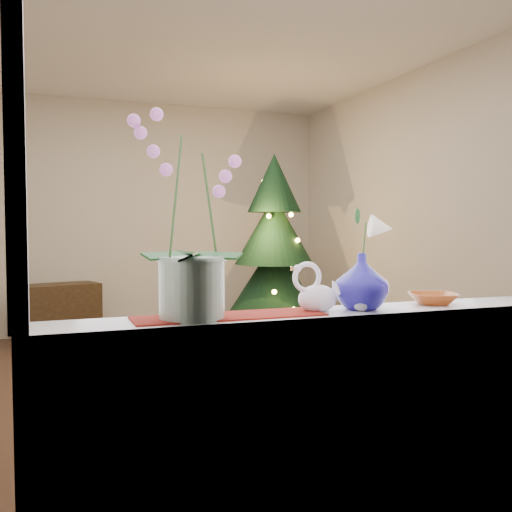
{
  "coord_description": "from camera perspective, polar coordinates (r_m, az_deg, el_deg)",
  "views": [
    {
      "loc": [
        -1.0,
        -4.32,
        1.25
      ],
      "look_at": [
        0.08,
        -1.4,
        1.08
      ],
      "focal_mm": 40.0,
      "sensor_mm": 36.0,
      "label": 1
    }
  ],
  "objects": [
    {
      "name": "ceiling",
      "position": [
        4.67,
        -7.35,
        21.11
      ],
      "size": [
        5.0,
        5.0,
        0.0
      ],
      "primitive_type": "plane",
      "color": "white",
      "rests_on": "wall_back"
    },
    {
      "name": "wall_back",
      "position": [
        6.89,
        -11.91,
        3.79
      ],
      "size": [
        4.5,
        0.1,
        2.7
      ],
      "primitive_type": "cube",
      "color": "beige",
      "rests_on": "ground"
    },
    {
      "name": "xmas_tree",
      "position": [
        6.05,
        1.83,
        0.71
      ],
      "size": [
        1.1,
        1.1,
        2.01
      ],
      "primitive_type": null,
      "rotation": [
        0.0,
        0.0,
        0.0
      ],
      "color": "black",
      "rests_on": "ground"
    },
    {
      "name": "window_apron",
      "position": [
        2.26,
        7.81,
        -17.96
      ],
      "size": [
        2.2,
        0.08,
        0.88
      ],
      "primitive_type": "cube",
      "color": "white",
      "rests_on": "ground"
    },
    {
      "name": "orchid_pot",
      "position": [
        2.01,
        -6.47,
        4.08
      ],
      "size": [
        0.32,
        0.32,
        0.73
      ],
      "primitive_type": null,
      "rotation": [
        0.0,
        0.0,
        0.37
      ],
      "color": "beige",
      "rests_on": "windowsill"
    },
    {
      "name": "wall_front",
      "position": [
        2.08,
        8.51,
        5.8
      ],
      "size": [
        4.5,
        0.1,
        2.7
      ],
      "primitive_type": "cube",
      "color": "beige",
      "rests_on": "ground"
    },
    {
      "name": "ground",
      "position": [
        4.61,
        -7.12,
        -12.73
      ],
      "size": [
        5.0,
        5.0,
        0.0
      ],
      "primitive_type": "plane",
      "color": "#3B2418",
      "rests_on": "ground"
    },
    {
      "name": "blue_vase",
      "position": [
        2.28,
        10.52,
        -2.09
      ],
      "size": [
        0.29,
        0.29,
        0.25
      ],
      "primitive_type": "imported",
      "rotation": [
        0.0,
        0.0,
        -0.22
      ],
      "color": "navy",
      "rests_on": "windowsill"
    },
    {
      "name": "swan",
      "position": [
        2.2,
        6.17,
        -3.19
      ],
      "size": [
        0.23,
        0.14,
        0.18
      ],
      "primitive_type": null,
      "rotation": [
        0.0,
        0.0,
        0.18
      ],
      "color": "white",
      "rests_on": "windowsill"
    },
    {
      "name": "side_table",
      "position": [
        6.58,
        -19.12,
        -5.35
      ],
      "size": [
        0.91,
        0.65,
        0.62
      ],
      "primitive_type": "cube",
      "rotation": [
        0.0,
        0.0,
        0.31
      ],
      "color": "black",
      "rests_on": "ground"
    },
    {
      "name": "wall_right",
      "position": [
        5.41,
        16.76,
        3.96
      ],
      "size": [
        0.1,
        5.0,
        2.7
      ],
      "primitive_type": "cube",
      "color": "beige",
      "rests_on": "ground"
    },
    {
      "name": "runner",
      "position": [
        2.07,
        -2.66,
        -6.01
      ],
      "size": [
        0.7,
        0.2,
        0.01
      ],
      "primitive_type": "cube",
      "color": "maroon",
      "rests_on": "windowsill"
    },
    {
      "name": "paperweight",
      "position": [
        2.23,
        10.46,
        -4.52
      ],
      "size": [
        0.09,
        0.09,
        0.07
      ],
      "primitive_type": "sphere",
      "rotation": [
        0.0,
        0.0,
        0.21
      ],
      "color": "silver",
      "rests_on": "windowsill"
    },
    {
      "name": "lily",
      "position": [
        2.27,
        10.57,
        3.52
      ],
      "size": [
        0.14,
        0.08,
        0.19
      ],
      "primitive_type": null,
      "color": "white",
      "rests_on": "blue_vase"
    },
    {
      "name": "amber_dish",
      "position": [
        2.5,
        17.27,
        -4.17
      ],
      "size": [
        0.22,
        0.22,
        0.04
      ],
      "primitive_type": "imported",
      "rotation": [
        0.0,
        0.0,
        -0.36
      ],
      "color": "#994418",
      "rests_on": "windowsill"
    },
    {
      "name": "window_frame",
      "position": [
        2.15,
        8.19,
        15.12
      ],
      "size": [
        2.22,
        0.06,
        1.6
      ],
      "primitive_type": null,
      "color": "white",
      "rests_on": "windowsill"
    },
    {
      "name": "windowsill",
      "position": [
        2.22,
        6.8,
        -6.03
      ],
      "size": [
        2.2,
        0.26,
        0.04
      ],
      "primitive_type": "cube",
      "color": "white",
      "rests_on": "window_apron"
    }
  ]
}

